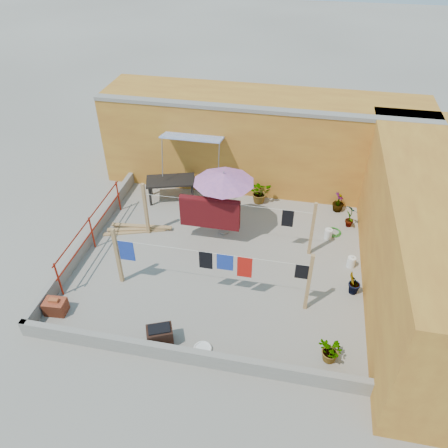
{
  "coord_description": "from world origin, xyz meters",
  "views": [
    {
      "loc": [
        1.98,
        -9.34,
        8.53
      ],
      "look_at": [
        0.03,
        0.3,
        1.08
      ],
      "focal_mm": 35.0,
      "sensor_mm": 36.0,
      "label": 1
    }
  ],
  "objects_px": {
    "water_jug_a": "(351,262)",
    "green_hose": "(333,232)",
    "outdoor_table": "(171,182)",
    "brazier": "(160,336)",
    "patio_umbrella": "(224,178)",
    "white_basin": "(203,349)",
    "plant_back_a": "(260,192)",
    "brick_stack": "(56,307)",
    "water_jug_b": "(328,234)"
  },
  "relations": [
    {
      "from": "white_basin",
      "to": "plant_back_a",
      "type": "bearing_deg",
      "value": 85.74
    },
    {
      "from": "white_basin",
      "to": "brazier",
      "type": "bearing_deg",
      "value": 180.0
    },
    {
      "from": "brick_stack",
      "to": "brazier",
      "type": "xyz_separation_m",
      "value": [
        2.9,
        -0.4,
        0.06
      ]
    },
    {
      "from": "water_jug_b",
      "to": "plant_back_a",
      "type": "bearing_deg",
      "value": 146.31
    },
    {
      "from": "white_basin",
      "to": "plant_back_a",
      "type": "distance_m",
      "value": 6.43
    },
    {
      "from": "plant_back_a",
      "to": "green_hose",
      "type": "bearing_deg",
      "value": -26.73
    },
    {
      "from": "patio_umbrella",
      "to": "water_jug_b",
      "type": "distance_m",
      "value": 3.71
    },
    {
      "from": "outdoor_table",
      "to": "brazier",
      "type": "xyz_separation_m",
      "value": [
        1.53,
        -5.99,
        -0.43
      ]
    },
    {
      "from": "brazier",
      "to": "plant_back_a",
      "type": "bearing_deg",
      "value": 76.83
    },
    {
      "from": "outdoor_table",
      "to": "brazier",
      "type": "height_order",
      "value": "outdoor_table"
    },
    {
      "from": "brick_stack",
      "to": "plant_back_a",
      "type": "xyz_separation_m",
      "value": [
        4.4,
        6.0,
        0.2
      ]
    },
    {
      "from": "brick_stack",
      "to": "water_jug_a",
      "type": "bearing_deg",
      "value": 23.69
    },
    {
      "from": "water_jug_b",
      "to": "plant_back_a",
      "type": "distance_m",
      "value": 2.83
    },
    {
      "from": "patio_umbrella",
      "to": "outdoor_table",
      "type": "height_order",
      "value": "patio_umbrella"
    },
    {
      "from": "brick_stack",
      "to": "white_basin",
      "type": "relative_size",
      "value": 1.29
    },
    {
      "from": "water_jug_a",
      "to": "plant_back_a",
      "type": "relative_size",
      "value": 0.46
    },
    {
      "from": "brick_stack",
      "to": "water_jug_b",
      "type": "height_order",
      "value": "brick_stack"
    },
    {
      "from": "green_hose",
      "to": "outdoor_table",
      "type": "bearing_deg",
      "value": 171.24
    },
    {
      "from": "plant_back_a",
      "to": "patio_umbrella",
      "type": "bearing_deg",
      "value": -114.82
    },
    {
      "from": "white_basin",
      "to": "water_jug_a",
      "type": "xyz_separation_m",
      "value": [
        3.48,
        3.65,
        0.13
      ]
    },
    {
      "from": "brazier",
      "to": "green_hose",
      "type": "xyz_separation_m",
      "value": [
        4.01,
        5.13,
        -0.23
      ]
    },
    {
      "from": "patio_umbrella",
      "to": "green_hose",
      "type": "distance_m",
      "value": 3.96
    },
    {
      "from": "water_jug_a",
      "to": "green_hose",
      "type": "bearing_deg",
      "value": 108.14
    },
    {
      "from": "water_jug_a",
      "to": "green_hose",
      "type": "height_order",
      "value": "water_jug_a"
    },
    {
      "from": "white_basin",
      "to": "plant_back_a",
      "type": "relative_size",
      "value": 0.54
    },
    {
      "from": "patio_umbrella",
      "to": "plant_back_a",
      "type": "relative_size",
      "value": 2.72
    },
    {
      "from": "water_jug_b",
      "to": "green_hose",
      "type": "distance_m",
      "value": 0.37
    },
    {
      "from": "water_jug_a",
      "to": "outdoor_table",
      "type": "bearing_deg",
      "value": 158.8
    },
    {
      "from": "brick_stack",
      "to": "brazier",
      "type": "distance_m",
      "value": 2.93
    },
    {
      "from": "green_hose",
      "to": "patio_umbrella",
      "type": "bearing_deg",
      "value": -169.41
    },
    {
      "from": "brazier",
      "to": "white_basin",
      "type": "bearing_deg",
      "value": 0.0
    },
    {
      "from": "plant_back_a",
      "to": "water_jug_b",
      "type": "bearing_deg",
      "value": -33.69
    },
    {
      "from": "outdoor_table",
      "to": "plant_back_a",
      "type": "relative_size",
      "value": 2.26
    },
    {
      "from": "outdoor_table",
      "to": "white_basin",
      "type": "xyz_separation_m",
      "value": [
        2.55,
        -5.99,
        -0.66
      ]
    },
    {
      "from": "brazier",
      "to": "plant_back_a",
      "type": "distance_m",
      "value": 6.57
    },
    {
      "from": "brick_stack",
      "to": "outdoor_table",
      "type": "bearing_deg",
      "value": 76.25
    },
    {
      "from": "brick_stack",
      "to": "white_basin",
      "type": "height_order",
      "value": "brick_stack"
    },
    {
      "from": "white_basin",
      "to": "green_hose",
      "type": "height_order",
      "value": "white_basin"
    },
    {
      "from": "outdoor_table",
      "to": "brazier",
      "type": "bearing_deg",
      "value": -75.63
    },
    {
      "from": "green_hose",
      "to": "plant_back_a",
      "type": "relative_size",
      "value": 0.63
    },
    {
      "from": "white_basin",
      "to": "water_jug_b",
      "type": "bearing_deg",
      "value": 59.74
    },
    {
      "from": "brazier",
      "to": "plant_back_a",
      "type": "relative_size",
      "value": 0.89
    },
    {
      "from": "patio_umbrella",
      "to": "brick_stack",
      "type": "xyz_separation_m",
      "value": [
        -3.52,
        -4.1,
        -1.76
      ]
    },
    {
      "from": "outdoor_table",
      "to": "green_hose",
      "type": "relative_size",
      "value": 3.59
    },
    {
      "from": "water_jug_b",
      "to": "green_hose",
      "type": "bearing_deg",
      "value": 60.26
    },
    {
      "from": "water_jug_a",
      "to": "plant_back_a",
      "type": "distance_m",
      "value": 4.08
    },
    {
      "from": "brick_stack",
      "to": "water_jug_b",
      "type": "xyz_separation_m",
      "value": [
        6.74,
        4.44,
        -0.04
      ]
    },
    {
      "from": "white_basin",
      "to": "water_jug_a",
      "type": "height_order",
      "value": "water_jug_a"
    },
    {
      "from": "water_jug_a",
      "to": "brick_stack",
      "type": "bearing_deg",
      "value": -156.31
    },
    {
      "from": "brazier",
      "to": "green_hose",
      "type": "relative_size",
      "value": 1.41
    }
  ]
}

